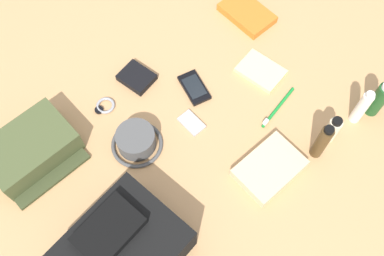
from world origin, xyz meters
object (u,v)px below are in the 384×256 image
backpack (123,249)px  lotion_bottle (332,130)px  folded_towel (269,168)px  cell_phone (194,88)px  toiletry_pouch (31,149)px  shampoo_bottle (379,99)px  toothpaste_tube (362,107)px  notepad (261,71)px  media_player (191,123)px  bucket_hat (136,141)px  wristwatch (105,106)px  toothbrush (277,109)px  paperback_novel (247,14)px  wallet (137,77)px  cologne_bottle (322,142)px

backpack → lotion_bottle: (-0.70, 0.12, -0.01)m
folded_towel → cell_phone: bearing=-92.9°
lotion_bottle → toiletry_pouch: bearing=-36.8°
shampoo_bottle → toothpaste_tube: 0.07m
shampoo_bottle → notepad: bearing=-63.9°
notepad → folded_towel: size_ratio=0.75×
media_player → folded_towel: 0.29m
shampoo_bottle → notepad: size_ratio=1.01×
bucket_hat → wristwatch: size_ratio=2.30×
toothpaste_tube → media_player: (0.41, -0.33, -0.07)m
toothbrush → bucket_hat: bearing=-24.9°
paperback_novel → lotion_bottle: bearing=74.2°
toiletry_pouch → paperback_novel: toiletry_pouch is taller
lotion_bottle → wallet: lotion_bottle is taller
cell_phone → shampoo_bottle: bearing=131.2°
backpack → wallet: backpack is taller
wallet → backpack: bearing=37.7°
shampoo_bottle → wristwatch: (0.66, -0.58, -0.07)m
cell_phone → wallet: (0.12, -0.15, 0.01)m
notepad → bucket_hat: bearing=-17.0°
toiletry_pouch → notepad: size_ratio=1.79×
media_player → notepad: 0.31m
lotion_bottle → cell_phone: bearing=-63.8°
bucket_hat → wristwatch: bucket_hat is taller
toothpaste_tube → media_player: bearing=-38.6°
bucket_hat → folded_towel: (-0.25, 0.33, -0.01)m
cologne_bottle → notepad: size_ratio=1.10×
lotion_bottle → paperback_novel: bearing=-105.8°
backpack → toothpaste_tube: size_ratio=2.20×
backpack → lotion_bottle: backpack is taller
backpack → wallet: 0.59m
shampoo_bottle → folded_towel: (0.40, -0.07, -0.05)m
shampoo_bottle → wallet: bearing=-49.4°
toothpaste_tube → notepad: size_ratio=1.03×
toothbrush → wallet: wallet is taller
shampoo_bottle → lotion_bottle: size_ratio=1.32×
backpack → cell_phone: (-0.50, -0.29, -0.06)m
cologne_bottle → notepad: 0.34m
cell_phone → toothbrush: 0.28m
bucket_hat → paperback_novel: (-0.63, -0.16, -0.02)m
cell_phone → toiletry_pouch: bearing=-14.4°
toiletry_pouch → cell_phone: 0.55m
lotion_bottle → cologne_bottle: bearing=8.8°
cologne_bottle → paperback_novel: size_ratio=0.84×
wallet → cologne_bottle: bearing=102.0°
wristwatch → folded_towel: 0.57m
lotion_bottle → toothbrush: 0.19m
wristwatch → toothbrush: toothbrush is taller
lotion_bottle → folded_towel: (0.22, -0.04, -0.04)m
bucket_hat → shampoo_bottle: 0.77m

